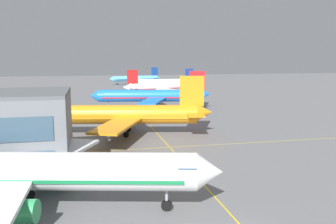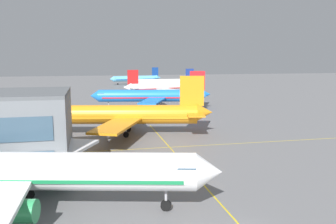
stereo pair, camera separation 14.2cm
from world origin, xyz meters
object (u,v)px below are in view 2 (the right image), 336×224
(airliner_front_gate, at_px, (31,172))
(airliner_far_left_stand, at_px, (164,87))
(airliner_far_right_stand, at_px, (165,82))
(airliner_third_row, at_px, (151,96))
(airliner_distant_taxiway, at_px, (136,79))
(airliner_second_row, at_px, (120,115))

(airliner_front_gate, xyz_separation_m, airliner_far_left_stand, (37.54, 109.10, -0.44))
(airliner_far_right_stand, bearing_deg, airliner_front_gate, -107.67)
(airliner_front_gate, xyz_separation_m, airliner_third_row, (26.06, 73.96, -0.21))
(airliner_front_gate, bearing_deg, airliner_far_right_stand, 72.33)
(airliner_third_row, xyz_separation_m, airliner_far_left_stand, (11.48, 35.14, -0.24))
(airliner_distant_taxiway, bearing_deg, airliner_far_right_stand, -75.33)
(airliner_far_right_stand, relative_size, airliner_distant_taxiway, 1.04)
(airliner_far_right_stand, bearing_deg, airliner_third_row, -105.71)
(airliner_far_left_stand, distance_m, airliner_far_right_stand, 32.72)
(airliner_far_left_stand, xyz_separation_m, airliner_far_right_stand, (7.38, 31.88, -0.29))
(airliner_third_row, height_order, airliner_distant_taxiway, airliner_third_row)
(airliner_second_row, relative_size, airliner_far_right_stand, 1.19)
(airliner_front_gate, height_order, airliner_distant_taxiway, airliner_front_gate)
(airliner_third_row, bearing_deg, airliner_front_gate, -109.41)
(airliner_front_gate, bearing_deg, airliner_second_row, 70.93)
(airliner_distant_taxiway, bearing_deg, airliner_second_row, -98.81)
(airliner_second_row, bearing_deg, airliner_far_left_stand, 71.05)
(airliner_second_row, xyz_separation_m, airliner_far_left_stand, (24.90, 72.54, -0.41))
(airliner_second_row, xyz_separation_m, airliner_far_right_stand, (32.28, 104.42, -0.71))
(airliner_far_left_stand, height_order, airliner_distant_taxiway, airliner_far_left_stand)
(airliner_front_gate, relative_size, airliner_distant_taxiway, 1.24)
(airliner_third_row, relative_size, airliner_distant_taxiway, 1.19)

